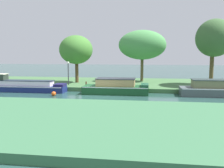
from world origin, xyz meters
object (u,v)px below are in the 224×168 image
slate_barge (213,89)px  willow_tree_right (214,38)px  forest_cruiser (116,87)px  willow_tree_left (76,50)px  willow_tree_centre (142,45)px  mooring_post_near (86,84)px  lamp_post (68,70)px  navy_narrowboat (20,86)px  channel_buoy (54,94)px

slate_barge → willow_tree_right: willow_tree_right is taller
forest_cruiser → willow_tree_left: size_ratio=1.12×
forest_cruiser → willow_tree_centre: willow_tree_centre is taller
willow_tree_centre → mooring_post_near: 8.84m
slate_barge → forest_cruiser: bearing=-180.0°
forest_cruiser → willow_tree_right: 11.51m
lamp_post → willow_tree_right: bearing=7.4°
lamp_post → mooring_post_near: lamp_post is taller
forest_cruiser → lamp_post: bearing=154.7°
willow_tree_right → forest_cruiser: bearing=-154.8°
forest_cruiser → willow_tree_centre: size_ratio=0.99×
navy_narrowboat → mooring_post_near: bearing=13.6°
willow_tree_centre → mooring_post_near: bearing=-133.0°
willow_tree_right → slate_barge: bearing=-102.5°
navy_narrowboat → willow_tree_right: willow_tree_right is taller
mooring_post_near → channel_buoy: 4.07m
willow_tree_left → lamp_post: willow_tree_left is taller
navy_narrowboat → forest_cruiser: (9.47, -0.00, 0.07)m
slate_barge → willow_tree_centre: size_ratio=0.91×
forest_cruiser → mooring_post_near: forest_cruiser is taller
lamp_post → mooring_post_near: 2.74m
mooring_post_near → channel_buoy: (-2.06, -3.48, -0.46)m
navy_narrowboat → willow_tree_centre: willow_tree_centre is taller
forest_cruiser → lamp_post: lamp_post is taller
slate_barge → navy_narrowboat: 18.00m
forest_cruiser → willow_tree_centre: 8.60m
willow_tree_right → mooring_post_near: size_ratio=13.14×
willow_tree_right → channel_buoy: bearing=-156.5°
channel_buoy → slate_barge: bearing=8.1°
forest_cruiser → navy_narrowboat: bearing=180.0°
willow_tree_right → lamp_post: size_ratio=2.76×
navy_narrowboat → mooring_post_near: 6.42m
willow_tree_left → willow_tree_right: bearing=-1.1°
mooring_post_near → willow_tree_left: bearing=120.6°
willow_tree_right → mooring_post_near: bearing=-166.9°
mooring_post_near → navy_narrowboat: bearing=-166.4°
willow_tree_right → mooring_post_near: 13.87m
willow_tree_centre → slate_barge: bearing=-48.7°
willow_tree_left → willow_tree_centre: (7.30, 2.49, 0.59)m
willow_tree_right → channel_buoy: willow_tree_right is taller
mooring_post_near → lamp_post: bearing=154.3°
willow_tree_left → channel_buoy: size_ratio=13.25×
navy_narrowboat → willow_tree_right: size_ratio=1.38×
forest_cruiser → willow_tree_centre: (2.14, 7.27, 4.08)m
forest_cruiser → willow_tree_left: bearing=137.2°
willow_tree_centre → willow_tree_left: bearing=-161.2°
navy_narrowboat → lamp_post: size_ratio=3.82×
willow_tree_centre → lamp_post: (-7.54, -4.71, -2.70)m
forest_cruiser → mooring_post_near: bearing=154.9°
forest_cruiser → channel_buoy: size_ratio=14.84×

